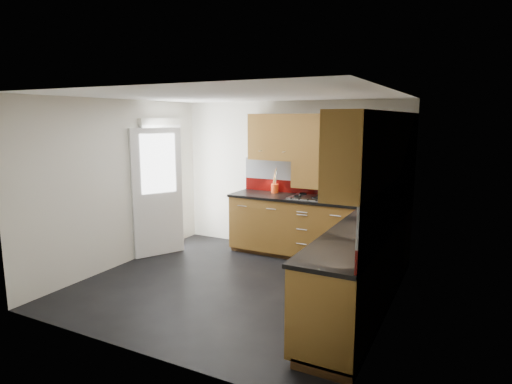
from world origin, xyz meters
The scene contains 14 objects.
room centered at (0.00, 0.00, 1.50)m, with size 4.00×3.80×2.64m.
base_cabinets centered at (1.07, 0.72, 0.44)m, with size 2.70×3.20×0.95m.
countertop centered at (1.05, 0.70, 0.92)m, with size 2.72×3.22×0.04m.
backsplash centered at (1.28, 0.93, 1.21)m, with size 2.70×3.20×0.54m.
upper_cabinets centered at (1.23, 0.78, 1.84)m, with size 2.50×3.20×0.72m.
extractor_hood centered at (0.45, 1.64, 1.28)m, with size 0.60×0.33×0.40m, color brown.
glass_cabinet centered at (1.71, 1.07, 1.87)m, with size 0.32×0.80×0.66m.
back_door centered at (-1.78, 0.75, 1.03)m, with size 0.42×1.19×2.04m.
gas_hob centered at (0.45, 1.47, 0.95)m, with size 0.56×0.50×0.04m.
utensil_pot centered at (-0.21, 1.66, 1.03)m, with size 0.11×0.11×0.41m.
toaster centered at (0.98, 1.65, 1.02)m, with size 0.27×0.21×0.17m.
food_processor centered at (1.59, 0.70, 1.08)m, with size 0.18×0.18×0.30m.
paper_towel centered at (1.71, 0.27, 1.06)m, with size 0.12×0.12×0.25m, color white.
orange_cloth centered at (1.60, 0.69, 0.95)m, with size 0.14×0.12×0.01m, color #DD4718.
Camera 1 is at (2.64, -4.53, 2.13)m, focal length 30.00 mm.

